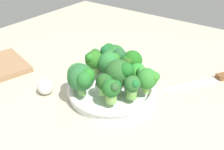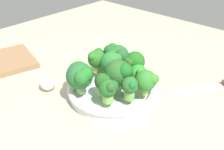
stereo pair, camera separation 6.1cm
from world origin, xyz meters
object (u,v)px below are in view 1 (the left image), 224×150
object	(u,v)px
broccoli_floret_8	(110,62)
knife	(217,78)
bowl	(112,90)
broccoli_floret_3	(148,78)
broccoli_floret_6	(132,85)
broccoli_floret_11	(119,72)
broccoli_floret_2	(94,60)
broccoli_floret_1	(137,72)
broccoli_floret_5	(132,61)
broccoli_floret_10	(114,55)
garlic_bulb	(45,87)
broccoli_floret_9	(82,78)
broccoli_floret_0	(105,83)
broccoli_floret_4	(79,74)
broccoli_floret_7	(112,89)

from	to	relation	value
broccoli_floret_8	knife	bearing A→B (deg)	-49.83
bowl	broccoli_floret_3	world-z (taller)	broccoli_floret_3
bowl	knife	distance (cm)	31.32
broccoli_floret_6	broccoli_floret_11	xyz separation A→B (cm)	(1.55, 4.83, 1.13)
broccoli_floret_2	broccoli_floret_3	size ratio (longest dim) A/B	1.00
broccoli_floret_1	broccoli_floret_3	distance (cm)	4.87
broccoli_floret_5	broccoli_floret_11	distance (cm)	8.30
broccoli_floret_2	broccoli_floret_3	world-z (taller)	same
bowl	broccoli_floret_6	xyz separation A→B (cm)	(-1.58, -7.09, 4.96)
broccoli_floret_3	broccoli_floret_8	size ratio (longest dim) A/B	0.93
broccoli_floret_3	broccoli_floret_10	size ratio (longest dim) A/B	0.81
broccoli_floret_5	garlic_bulb	size ratio (longest dim) A/B	1.58
broccoli_floret_8	garlic_bulb	size ratio (longest dim) A/B	1.66
bowl	broccoli_floret_9	distance (cm)	10.57
broccoli_floret_0	garlic_bulb	distance (cm)	16.94
broccoli_floret_5	broccoli_floret_9	bearing A→B (deg)	167.37
broccoli_floret_0	broccoli_floret_11	bearing A→B (deg)	-18.60
broccoli_floret_6	broccoli_floret_9	bearing A→B (deg)	122.11
broccoli_floret_1	broccoli_floret_4	distance (cm)	14.95
broccoli_floret_11	broccoli_floret_0	bearing A→B (deg)	161.40
knife	broccoli_floret_3	bearing A→B (deg)	151.87
broccoli_floret_4	broccoli_floret_6	distance (cm)	14.05
broccoli_floret_6	garlic_bulb	size ratio (longest dim) A/B	1.39
broccoli_floret_4	broccoli_floret_10	bearing A→B (deg)	-8.09
broccoli_floret_5	broccoli_floret_11	world-z (taller)	broccoli_floret_11
broccoli_floret_0	broccoli_floret_2	size ratio (longest dim) A/B	0.83
broccoli_floret_1	broccoli_floret_2	distance (cm)	12.73
broccoli_floret_9	knife	size ratio (longest dim) A/B	0.34
bowl	broccoli_floret_8	xyz separation A→B (cm)	(3.92, 3.57, 5.54)
broccoli_floret_2	broccoli_floret_7	bearing A→B (deg)	-124.10
broccoli_floret_3	knife	xyz separation A→B (cm)	(21.38, -11.43, -6.46)
broccoli_floret_2	broccoli_floret_10	world-z (taller)	broccoli_floret_10
broccoli_floret_7	broccoli_floret_4	bearing A→B (deg)	87.59
broccoli_floret_7	broccoli_floret_9	world-z (taller)	broccoli_floret_9
broccoli_floret_6	knife	world-z (taller)	broccoli_floret_6
broccoli_floret_1	knife	size ratio (longest dim) A/B	0.24
broccoli_floret_0	broccoli_floret_9	xyz separation A→B (cm)	(-3.77, 3.79, 1.90)
broccoli_floret_4	broccoli_floret_10	size ratio (longest dim) A/B	0.80
broccoli_floret_2	broccoli_floret_8	world-z (taller)	broccoli_floret_8
broccoli_floret_0	broccoli_floret_9	bearing A→B (deg)	134.87
broccoli_floret_4	broccoli_floret_10	distance (cm)	12.65
broccoli_floret_6	broccoli_floret_7	size ratio (longest dim) A/B	0.98
broccoli_floret_8	garlic_bulb	xyz separation A→B (cm)	(-13.79, 10.92, -5.03)
broccoli_floret_2	broccoli_floret_5	distance (cm)	10.30
broccoli_floret_5	broccoli_floret_8	bearing A→B (deg)	134.34
broccoli_floret_4	broccoli_floret_10	xyz separation A→B (cm)	(12.50, -1.78, 0.71)
broccoli_floret_0	broccoli_floret_7	bearing A→B (deg)	-116.74
knife	broccoli_floret_0	bearing A→B (deg)	145.50
broccoli_floret_1	broccoli_floret_3	xyz separation A→B (cm)	(-2.29, -4.21, 0.83)
broccoli_floret_2	broccoli_floret_0	bearing A→B (deg)	-126.54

